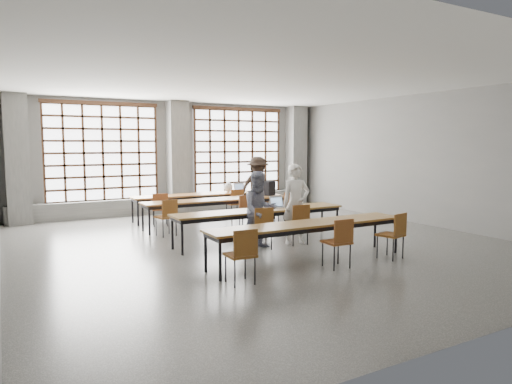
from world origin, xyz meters
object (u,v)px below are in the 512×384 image
at_px(chair_front_right, 299,220).
at_px(red_pouch, 240,252).
at_px(chair_back_left, 160,206).
at_px(chair_back_right, 260,199).
at_px(student_male, 296,204).
at_px(student_back, 258,187).
at_px(chair_near_right, 394,231).
at_px(phone, 270,209).
at_px(backpack, 269,188).
at_px(chair_mid_left, 167,214).
at_px(desk_row_b, 218,201).
at_px(chair_mid_right, 288,204).
at_px(chair_front_left, 262,224).
at_px(chair_mid_centre, 243,208).
at_px(desk_row_a, 201,196).
at_px(laptop_back, 240,189).
at_px(student_female, 260,210).
at_px(desk_row_c, 260,212).
at_px(chair_back_mid, 235,201).
at_px(mouse, 297,206).
at_px(green_box, 257,207).
at_px(chair_near_mid, 339,238).
at_px(laptop_front, 279,205).
at_px(chair_near_left, 242,251).
at_px(desk_row_d, 309,226).

xyz_separation_m(chair_front_right, red_pouch, (-2.36, -1.82, -0.04)).
bearing_deg(chair_back_left, chair_back_right, 0.00).
xyz_separation_m(student_male, student_back, (1.10, 3.63, 0.03)).
height_order(chair_near_right, red_pouch, chair_near_right).
xyz_separation_m(chair_back_right, phone, (-1.54, -3.10, 0.20)).
bearing_deg(backpack, chair_mid_left, 169.62).
height_order(chair_back_left, chair_back_right, same).
xyz_separation_m(desk_row_b, backpack, (1.60, 0.05, 0.27)).
xyz_separation_m(chair_mid_right, red_pouch, (-3.57, -4.07, -0.04)).
bearing_deg(chair_back_left, chair_mid_right, -23.95).
bearing_deg(chair_front_left, phone, 46.79).
relative_size(chair_mid_centre, chair_front_right, 1.00).
height_order(desk_row_a, chair_front_right, chair_front_right).
relative_size(chair_mid_centre, student_male, 0.51).
xyz_separation_m(student_male, laptop_back, (0.85, 4.24, -0.08)).
distance_m(chair_mid_left, student_female, 2.49).
bearing_deg(desk_row_c, phone, -29.05).
bearing_deg(chair_mid_centre, chair_back_mid, 70.70).
bearing_deg(chair_near_right, chair_front_right, 114.37).
bearing_deg(laptop_back, chair_front_right, -101.14).
bearing_deg(chair_back_left, mouse, -53.14).
relative_size(chair_front_left, chair_front_right, 1.00).
xyz_separation_m(backpack, red_pouch, (-3.38, -4.75, -0.43)).
height_order(chair_back_right, green_box, chair_back_right).
relative_size(chair_near_mid, student_female, 0.55).
height_order(laptop_front, mouse, laptop_front).
bearing_deg(student_male, chair_front_right, -85.68).
bearing_deg(chair_back_mid, chair_back_left, 179.95).
bearing_deg(student_female, chair_mid_left, 130.40).
xyz_separation_m(chair_near_left, chair_near_right, (3.22, 0.00, 0.00)).
bearing_deg(phone, student_male, -43.60).
bearing_deg(student_female, chair_near_right, -39.96).
height_order(desk_row_a, green_box, green_box).
distance_m(student_male, student_female, 0.90).
bearing_deg(laptop_front, green_box, -177.16).
height_order(chair_back_mid, student_female, student_female).
bearing_deg(desk_row_d, chair_near_mid, -72.65).
xyz_separation_m(desk_row_b, red_pouch, (-1.78, -4.70, -0.16)).
xyz_separation_m(chair_near_left, chair_near_mid, (1.90, 0.00, 0.00)).
height_order(chair_back_mid, chair_mid_centre, same).
height_order(desk_row_c, chair_back_mid, chair_back_mid).
distance_m(chair_near_right, laptop_back, 6.27).
bearing_deg(chair_back_right, desk_row_d, -110.07).
xyz_separation_m(chair_back_mid, laptop_back, (0.55, 0.74, 0.25)).
bearing_deg(student_female, student_male, 9.28).
xyz_separation_m(desk_row_c, red_pouch, (-1.77, -2.45, -0.16)).
distance_m(desk_row_c, phone, 0.22).
relative_size(student_back, laptop_back, 4.60).
bearing_deg(laptop_front, chair_back_left, 122.70).
bearing_deg(mouse, desk_row_b, 112.60).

